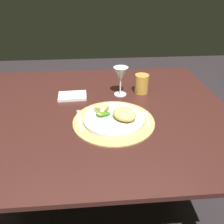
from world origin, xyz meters
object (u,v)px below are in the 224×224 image
Objects in this scene: dinner_plate at (113,119)px; wine_glass at (120,76)px; dining_table at (97,136)px; napkin at (72,96)px; amber_tumbler at (141,84)px; spoon at (145,116)px; fork at (79,121)px.

dinner_plate is 1.73× the size of wine_glass.
napkin is (-0.12, 0.13, 0.17)m from dining_table.
napkin is at bearing -175.36° from amber_tumbler.
spoon reaches higher than dining_table.
spoon is at bearing -33.63° from napkin.
napkin reaches higher than fork.
napkin is at bearing 127.93° from dinner_plate.
napkin is 0.94× the size of wine_glass.
wine_glass is 0.13m from amber_tumbler.
amber_tumbler is at bearing 84.14° from spoon.
amber_tumbler reaches higher than napkin.
amber_tumbler is (0.03, 0.26, 0.04)m from spoon.
dinner_plate is at bearing -57.99° from dining_table.
amber_tumbler is (0.37, 0.03, 0.04)m from napkin.
dinner_plate is 1.84× the size of napkin.
wine_glass is (0.25, 0.01, 0.10)m from napkin.
dining_table is 0.37m from amber_tumbler.
fork is 1.71× the size of amber_tumbler.
napkin is 0.37m from amber_tumbler.
amber_tumbler is at bearing 4.64° from napkin.
wine_glass reaches higher than spoon.
wine_glass reaches higher than fork.
napkin is at bearing 146.37° from spoon.
wine_glass is at bearing 51.62° from fork.
dining_table is 7.43× the size of fork.
napkin reaches higher than dining_table.
wine_glass is 1.52× the size of amber_tumbler.
dining_table is at bearing -133.04° from wine_glass.
amber_tumbler reaches higher than spoon.
spoon is (0.30, 0.02, 0.00)m from fork.
wine_glass reaches higher than dinner_plate.
napkin is (-0.20, 0.25, -0.01)m from dinner_plate.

